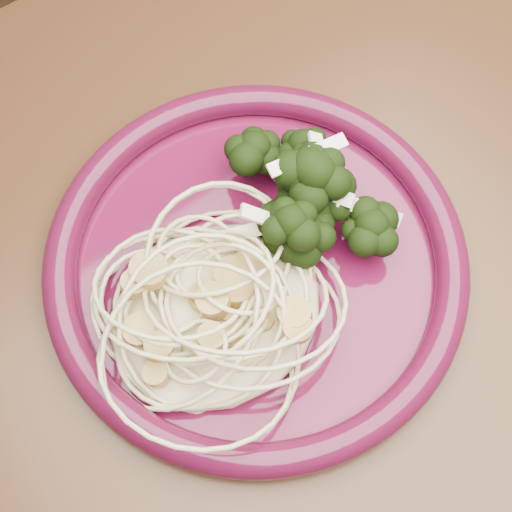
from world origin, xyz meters
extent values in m
plane|color=#55361D|center=(0.00, 0.00, 0.00)|extent=(3.50, 3.50, 0.00)
cube|color=#472814|center=(0.00, 0.00, 0.73)|extent=(1.20, 0.80, 0.04)
cylinder|color=#472814|center=(0.55, 0.35, 0.35)|extent=(0.06, 0.06, 0.71)
cylinder|color=#4E0B26|center=(-0.05, 0.07, 0.75)|extent=(0.38, 0.38, 0.01)
torus|color=#4E0B26|center=(-0.05, 0.07, 0.76)|extent=(0.39, 0.39, 0.02)
ellipsoid|color=beige|center=(-0.09, 0.05, 0.77)|extent=(0.19, 0.17, 0.03)
ellipsoid|color=black|center=(0.01, 0.09, 0.78)|extent=(0.14, 0.18, 0.05)
camera|label=1|loc=(-0.17, -0.10, 1.23)|focal=50.00mm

